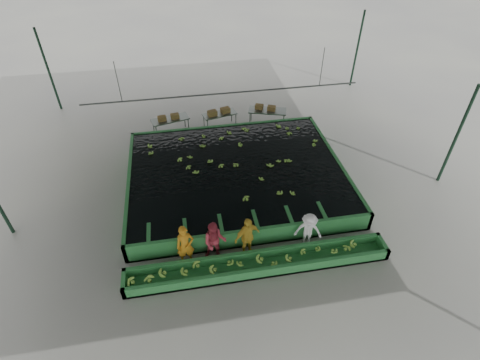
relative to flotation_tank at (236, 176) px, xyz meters
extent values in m
plane|color=gray|center=(0.00, -1.50, -0.45)|extent=(80.00, 80.00, 0.00)
cube|color=gray|center=(0.00, -1.50, 4.55)|extent=(20.00, 22.00, 0.04)
cube|color=black|center=(0.00, 0.00, 0.40)|extent=(9.70, 7.70, 0.00)
cylinder|color=#59605B|center=(0.00, 3.50, 2.55)|extent=(0.08, 0.08, 14.00)
cylinder|color=#59605B|center=(-5.00, 3.50, 3.55)|extent=(0.04, 0.04, 2.00)
cylinder|color=#59605B|center=(5.00, 3.50, 3.55)|extent=(0.04, 0.04, 2.00)
imported|color=orange|center=(-2.65, -4.30, 0.46)|extent=(0.70, 0.50, 1.83)
imported|color=#B13241|center=(-1.55, -4.30, 0.46)|extent=(0.96, 0.79, 1.82)
imported|color=gold|center=(-0.31, -4.30, 0.48)|extent=(1.18, 0.83, 1.86)
imported|color=white|center=(2.11, -4.30, 0.37)|extent=(1.20, 0.91, 1.64)
camera|label=1|loc=(-2.25, -13.64, 11.14)|focal=28.00mm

